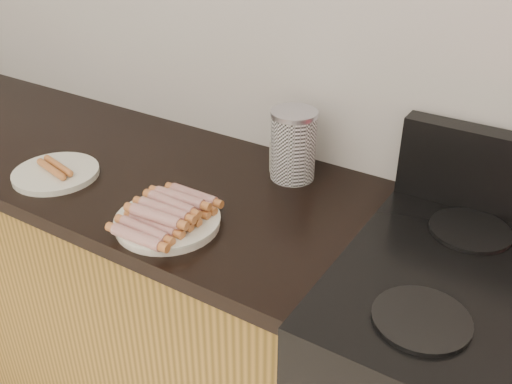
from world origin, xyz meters
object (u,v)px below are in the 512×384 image
Objects in this scene: canister at (293,145)px; mug at (283,155)px; side_plate at (56,173)px; main_plate at (168,223)px.

canister reaches higher than mug.
side_plate is 0.61m from mug.
main_plate and side_plate have the same top height.
main_plate is 0.41m from side_plate.
main_plate is 0.39m from mug.
side_plate is at bearing -148.15° from canister.
mug is at bearing 35.31° from side_plate.
canister is at bearing 70.50° from main_plate.
main_plate is 0.39m from canister.
side_plate is 2.48× the size of mug.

